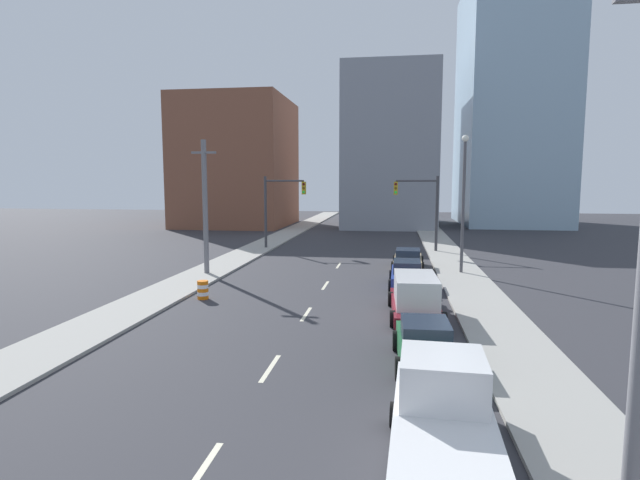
% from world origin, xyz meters
% --- Properties ---
extents(sidewalk_left, '(3.03, 95.18, 0.13)m').
position_xyz_m(sidewalk_left, '(-8.19, 47.59, 0.07)').
color(sidewalk_left, '#9E9B93').
rests_on(sidewalk_left, ground).
extents(sidewalk_right, '(3.03, 95.18, 0.13)m').
position_xyz_m(sidewalk_right, '(8.19, 47.59, 0.07)').
color(sidewalk_right, '#9E9B93').
rests_on(sidewalk_right, ground).
extents(lane_stripe_at_8m, '(0.16, 2.40, 0.01)m').
position_xyz_m(lane_stripe_at_8m, '(0.00, 8.07, 0.00)').
color(lane_stripe_at_8m, beige).
rests_on(lane_stripe_at_8m, ground).
extents(lane_stripe_at_14m, '(0.16, 2.40, 0.01)m').
position_xyz_m(lane_stripe_at_14m, '(0.00, 13.97, 0.00)').
color(lane_stripe_at_14m, beige).
rests_on(lane_stripe_at_14m, ground).
extents(lane_stripe_at_21m, '(0.16, 2.40, 0.01)m').
position_xyz_m(lane_stripe_at_21m, '(0.00, 20.64, 0.00)').
color(lane_stripe_at_21m, beige).
rests_on(lane_stripe_at_21m, ground).
extents(lane_stripe_at_27m, '(0.16, 2.40, 0.01)m').
position_xyz_m(lane_stripe_at_27m, '(0.00, 27.02, 0.00)').
color(lane_stripe_at_27m, beige).
rests_on(lane_stripe_at_27m, ground).
extents(lane_stripe_at_34m, '(0.16, 2.40, 0.01)m').
position_xyz_m(lane_stripe_at_34m, '(0.00, 34.01, 0.00)').
color(lane_stripe_at_34m, beige).
rests_on(lane_stripe_at_34m, ground).
extents(building_brick_left, '(14.00, 16.00, 17.12)m').
position_xyz_m(building_brick_left, '(-17.49, 65.69, 8.56)').
color(building_brick_left, brown).
rests_on(building_brick_left, ground).
extents(building_office_center, '(12.00, 20.00, 20.57)m').
position_xyz_m(building_office_center, '(3.19, 69.69, 10.28)').
color(building_office_center, gray).
rests_on(building_office_center, ground).
extents(building_glass_right, '(13.00, 20.00, 33.49)m').
position_xyz_m(building_glass_right, '(19.79, 73.69, 16.75)').
color(building_glass_right, '#99B7CC').
rests_on(building_glass_right, ground).
extents(traffic_signal_left, '(3.76, 0.35, 6.46)m').
position_xyz_m(traffic_signal_left, '(-6.43, 42.02, 4.13)').
color(traffic_signal_left, '#38383D').
rests_on(traffic_signal_left, ground).
extents(traffic_signal_right, '(3.76, 0.35, 6.46)m').
position_xyz_m(traffic_signal_right, '(6.45, 42.02, 4.13)').
color(traffic_signal_right, '#38383D').
rests_on(traffic_signal_right, ground).
extents(utility_pole_left_mid, '(1.60, 0.32, 8.60)m').
position_xyz_m(utility_pole_left_mid, '(-8.03, 29.22, 4.42)').
color(utility_pole_left_mid, slate).
rests_on(utility_pole_left_mid, ground).
extents(traffic_barrel, '(0.56, 0.56, 0.95)m').
position_xyz_m(traffic_barrel, '(-5.74, 22.77, 0.47)').
color(traffic_barrel, orange).
rests_on(traffic_barrel, ground).
extents(street_lamp, '(0.44, 0.44, 8.91)m').
position_xyz_m(street_lamp, '(8.25, 31.86, 5.13)').
color(street_lamp, '#4C4C51').
rests_on(street_lamp, ground).
extents(pickup_truck_white, '(2.53, 6.35, 2.24)m').
position_xyz_m(pickup_truck_white, '(4.94, 8.83, 0.90)').
color(pickup_truck_white, silver).
rests_on(pickup_truck_white, ground).
extents(sedan_green, '(2.11, 4.40, 1.48)m').
position_xyz_m(sedan_green, '(4.94, 14.97, 0.68)').
color(sedan_green, '#1E6033').
rests_on(sedan_green, ground).
extents(box_truck_maroon, '(2.44, 5.77, 1.90)m').
position_xyz_m(box_truck_maroon, '(4.87, 20.84, 0.91)').
color(box_truck_maroon, maroon).
rests_on(box_truck_maroon, ground).
extents(sedan_blue, '(2.04, 4.71, 1.51)m').
position_xyz_m(sedan_blue, '(4.65, 27.39, 0.69)').
color(sedan_blue, navy).
rests_on(sedan_blue, ground).
extents(sedan_tan, '(2.28, 4.62, 1.35)m').
position_xyz_m(sedan_tan, '(4.88, 33.54, 0.63)').
color(sedan_tan, tan).
rests_on(sedan_tan, ground).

